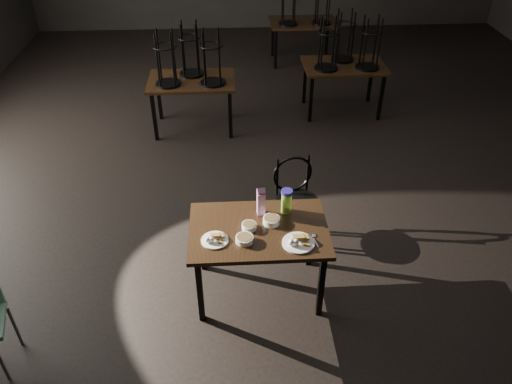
{
  "coord_description": "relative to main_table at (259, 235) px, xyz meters",
  "views": [
    {
      "loc": [
        -0.92,
        -5.12,
        3.52
      ],
      "look_at": [
        -0.7,
        -1.43,
        0.85
      ],
      "focal_mm": 35.0,
      "sensor_mm": 36.0,
      "label": 1
    }
  ],
  "objects": [
    {
      "name": "bowl_near",
      "position": [
        -0.08,
        0.01,
        0.11
      ],
      "size": [
        0.13,
        0.13,
        0.05
      ],
      "color": "white",
      "rests_on": "main_table"
    },
    {
      "name": "juice_carton",
      "position": [
        0.03,
        0.21,
        0.21
      ],
      "size": [
        0.07,
        0.07,
        0.28
      ],
      "color": "#801761",
      "rests_on": "main_table"
    },
    {
      "name": "bowl_far",
      "position": [
        0.11,
        0.07,
        0.11
      ],
      "size": [
        0.15,
        0.15,
        0.06
      ],
      "color": "white",
      "rests_on": "main_table"
    },
    {
      "name": "bentwood_chair",
      "position": [
        0.42,
        0.78,
        -0.13
      ],
      "size": [
        0.46,
        0.45,
        0.91
      ],
      "rotation": [
        0.0,
        0.0,
        0.19
      ],
      "color": "black",
      "rests_on": "ground"
    },
    {
      "name": "bg_table_left",
      "position": [
        -0.73,
        3.23,
        0.11
      ],
      "size": [
        1.2,
        0.8,
        1.48
      ],
      "color": "black",
      "rests_on": "ground"
    },
    {
      "name": "bowl_big",
      "position": [
        -0.13,
        -0.16,
        0.11
      ],
      "size": [
        0.15,
        0.15,
        0.05
      ],
      "color": "white",
      "rests_on": "main_table"
    },
    {
      "name": "water_bottle",
      "position": [
        0.26,
        0.22,
        0.2
      ],
      "size": [
        0.14,
        0.14,
        0.23
      ],
      "color": "#8FCB3B",
      "rests_on": "main_table"
    },
    {
      "name": "plate_left",
      "position": [
        -0.38,
        -0.14,
        0.1
      ],
      "size": [
        0.23,
        0.23,
        0.07
      ],
      "color": "white",
      "rests_on": "main_table"
    },
    {
      "name": "bg_table_right",
      "position": [
        1.49,
        3.65,
        0.11
      ],
      "size": [
        1.2,
        0.8,
        1.48
      ],
      "color": "black",
      "rests_on": "ground"
    },
    {
      "name": "plate_right",
      "position": [
        0.31,
        -0.22,
        0.1
      ],
      "size": [
        0.27,
        0.27,
        0.09
      ],
      "color": "white",
      "rests_on": "main_table"
    },
    {
      "name": "bg_table_far",
      "position": [
        1.17,
        5.71,
        0.08
      ],
      "size": [
        1.2,
        0.8,
        1.48
      ],
      "color": "black",
      "rests_on": "ground"
    },
    {
      "name": "main_table",
      "position": [
        0.0,
        0.0,
        0.0
      ],
      "size": [
        1.2,
        0.8,
        0.75
      ],
      "color": "black",
      "rests_on": "ground"
    },
    {
      "name": "spoon",
      "position": [
        0.46,
        -0.13,
        0.08
      ],
      "size": [
        0.05,
        0.18,
        0.01
      ],
      "color": "silver",
      "rests_on": "main_table"
    }
  ]
}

